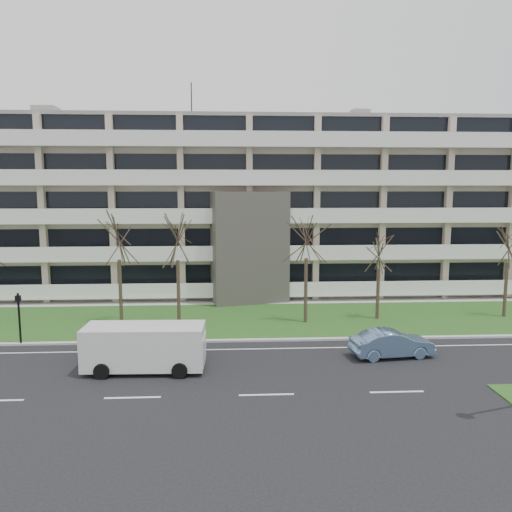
{
  "coord_description": "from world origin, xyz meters",
  "views": [
    {
      "loc": [
        -1.61,
        -21.44,
        9.28
      ],
      "look_at": [
        0.05,
        10.0,
        4.98
      ],
      "focal_mm": 35.0,
      "sensor_mm": 36.0,
      "label": 1
    }
  ],
  "objects": [
    {
      "name": "tree_6",
      "position": [
        18.21,
        12.77,
        5.56
      ],
      "size": [
        3.58,
        3.58,
        7.16
      ],
      "color": "#382B21",
      "rests_on": "ground"
    },
    {
      "name": "lane_edge_line",
      "position": [
        0.0,
        6.5,
        0.01
      ],
      "size": [
        90.0,
        0.12,
        0.01
      ],
      "primitive_type": "cube",
      "color": "white",
      "rests_on": "ground"
    },
    {
      "name": "pedestrian_signal",
      "position": [
        -14.11,
        8.01,
        2.0
      ],
      "size": [
        0.3,
        0.24,
        3.15
      ],
      "rotation": [
        0.0,
        0.0,
        0.02
      ],
      "color": "black",
      "rests_on": "ground"
    },
    {
      "name": "tree_2",
      "position": [
        -9.14,
        12.59,
        6.17
      ],
      "size": [
        3.97,
        3.97,
        7.94
      ],
      "color": "#382B21",
      "rests_on": "ground"
    },
    {
      "name": "grass_verge",
      "position": [
        0.0,
        13.0,
        0.03
      ],
      "size": [
        90.0,
        10.0,
        0.06
      ],
      "primitive_type": "cube",
      "color": "#244D19",
      "rests_on": "ground"
    },
    {
      "name": "silver_pickup",
      "position": [
        -6.4,
        5.38,
        0.87
      ],
      "size": [
        6.64,
        3.85,
        1.74
      ],
      "primitive_type": "imported",
      "rotation": [
        0.0,
        0.0,
        1.41
      ],
      "color": "#AEB0B6",
      "rests_on": "ground"
    },
    {
      "name": "sidewalk",
      "position": [
        0.0,
        18.5,
        0.04
      ],
      "size": [
        90.0,
        2.0,
        0.08
      ],
      "primitive_type": "cube",
      "color": "#B2B2AD",
      "rests_on": "ground"
    },
    {
      "name": "tree_3",
      "position": [
        -5.08,
        11.63,
        6.26
      ],
      "size": [
        4.02,
        4.02,
        8.05
      ],
      "color": "#382B21",
      "rests_on": "ground"
    },
    {
      "name": "tree_5",
      "position": [
        8.84,
        12.65,
        5.1
      ],
      "size": [
        3.29,
        3.29,
        6.57
      ],
      "color": "#382B21",
      "rests_on": "ground"
    },
    {
      "name": "tree_4",
      "position": [
        3.59,
        12.0,
        6.29
      ],
      "size": [
        4.04,
        4.04,
        8.09
      ],
      "color": "#382B21",
      "rests_on": "ground"
    },
    {
      "name": "white_van",
      "position": [
        -5.91,
        3.39,
        1.41
      ],
      "size": [
        6.14,
        2.66,
        2.35
      ],
      "rotation": [
        0.0,
        0.0,
        -0.03
      ],
      "color": "silver",
      "rests_on": "ground"
    },
    {
      "name": "blue_sedan",
      "position": [
        7.32,
        4.78,
        0.75
      ],
      "size": [
        4.73,
        2.16,
        1.5
      ],
      "primitive_type": "imported",
      "rotation": [
        0.0,
        0.0,
        1.7
      ],
      "color": "#6888B4",
      "rests_on": "ground"
    },
    {
      "name": "apartment_building",
      "position": [
        -0.01,
        25.32,
        7.61
      ],
      "size": [
        60.5,
        15.1,
        18.75
      ],
      "color": "beige",
      "rests_on": "ground"
    },
    {
      "name": "ground",
      "position": [
        0.0,
        0.0,
        0.0
      ],
      "size": [
        160.0,
        160.0,
        0.0
      ],
      "primitive_type": "plane",
      "color": "black",
      "rests_on": "ground"
    },
    {
      "name": "curb",
      "position": [
        0.0,
        8.0,
        0.06
      ],
      "size": [
        90.0,
        0.35,
        0.12
      ],
      "primitive_type": "cube",
      "color": "#B2B2AD",
      "rests_on": "ground"
    }
  ]
}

